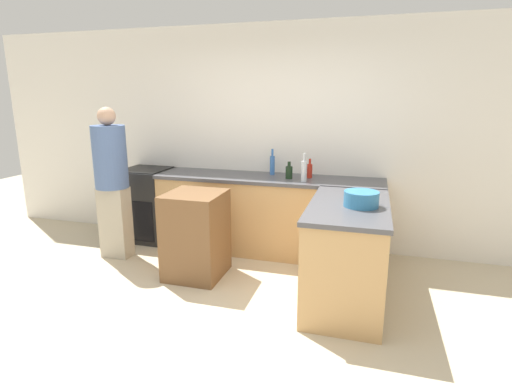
{
  "coord_description": "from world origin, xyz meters",
  "views": [
    {
      "loc": [
        1.16,
        -2.74,
        1.85
      ],
      "look_at": [
        0.13,
        0.76,
        0.98
      ],
      "focal_mm": 28.0,
      "sensor_mm": 36.0,
      "label": 1
    }
  ],
  "objects_px": {
    "mixing_bowl": "(361,199)",
    "hot_sauce_bottle": "(310,170)",
    "water_bottle_blue": "(272,165)",
    "island_table": "(196,235)",
    "person_by_range": "(112,179)",
    "wine_bottle_dark": "(289,172)",
    "range_oven": "(147,204)",
    "vinegar_bottle_clear": "(304,171)"
  },
  "relations": [
    {
      "from": "water_bottle_blue",
      "to": "person_by_range",
      "type": "xyz_separation_m",
      "value": [
        -1.68,
        -0.81,
        -0.11
      ]
    },
    {
      "from": "island_table",
      "to": "water_bottle_blue",
      "type": "distance_m",
      "value": 1.31
    },
    {
      "from": "range_oven",
      "to": "wine_bottle_dark",
      "type": "distance_m",
      "value": 1.98
    },
    {
      "from": "range_oven",
      "to": "mixing_bowl",
      "type": "relative_size",
      "value": 3.17
    },
    {
      "from": "water_bottle_blue",
      "to": "island_table",
      "type": "bearing_deg",
      "value": -118.97
    },
    {
      "from": "island_table",
      "to": "person_by_range",
      "type": "height_order",
      "value": "person_by_range"
    },
    {
      "from": "wine_bottle_dark",
      "to": "mixing_bowl",
      "type": "bearing_deg",
      "value": -50.09
    },
    {
      "from": "mixing_bowl",
      "to": "wine_bottle_dark",
      "type": "xyz_separation_m",
      "value": [
        -0.84,
        1.0,
        0.01
      ]
    },
    {
      "from": "range_oven",
      "to": "island_table",
      "type": "xyz_separation_m",
      "value": [
        1.1,
        -0.87,
        -0.02
      ]
    },
    {
      "from": "vinegar_bottle_clear",
      "to": "person_by_range",
      "type": "distance_m",
      "value": 2.18
    },
    {
      "from": "range_oven",
      "to": "mixing_bowl",
      "type": "xyz_separation_m",
      "value": [
        2.74,
        -1.04,
        0.53
      ]
    },
    {
      "from": "island_table",
      "to": "mixing_bowl",
      "type": "relative_size",
      "value": 3.02
    },
    {
      "from": "range_oven",
      "to": "island_table",
      "type": "bearing_deg",
      "value": -38.48
    },
    {
      "from": "wine_bottle_dark",
      "to": "water_bottle_blue",
      "type": "xyz_separation_m",
      "value": [
        -0.24,
        0.18,
        0.04
      ]
    },
    {
      "from": "water_bottle_blue",
      "to": "hot_sauce_bottle",
      "type": "distance_m",
      "value": 0.47
    },
    {
      "from": "island_table",
      "to": "hot_sauce_bottle",
      "type": "xyz_separation_m",
      "value": [
        1.03,
        0.94,
        0.57
      ]
    },
    {
      "from": "range_oven",
      "to": "water_bottle_blue",
      "type": "bearing_deg",
      "value": 4.9
    },
    {
      "from": "island_table",
      "to": "water_bottle_blue",
      "type": "xyz_separation_m",
      "value": [
        0.56,
        1.02,
        0.6
      ]
    },
    {
      "from": "water_bottle_blue",
      "to": "mixing_bowl",
      "type": "bearing_deg",
      "value": -47.63
    },
    {
      "from": "range_oven",
      "to": "island_table",
      "type": "height_order",
      "value": "range_oven"
    },
    {
      "from": "hot_sauce_bottle",
      "to": "range_oven",
      "type": "bearing_deg",
      "value": -178.33
    },
    {
      "from": "wine_bottle_dark",
      "to": "person_by_range",
      "type": "height_order",
      "value": "person_by_range"
    },
    {
      "from": "hot_sauce_bottle",
      "to": "person_by_range",
      "type": "xyz_separation_m",
      "value": [
        -2.15,
        -0.73,
        -0.08
      ]
    },
    {
      "from": "island_table",
      "to": "person_by_range",
      "type": "xyz_separation_m",
      "value": [
        -1.12,
        0.21,
        0.49
      ]
    },
    {
      "from": "mixing_bowl",
      "to": "wine_bottle_dark",
      "type": "relative_size",
      "value": 1.5
    },
    {
      "from": "range_oven",
      "to": "hot_sauce_bottle",
      "type": "relative_size",
      "value": 4.19
    },
    {
      "from": "wine_bottle_dark",
      "to": "island_table",
      "type": "bearing_deg",
      "value": -134.18
    },
    {
      "from": "vinegar_bottle_clear",
      "to": "person_by_range",
      "type": "height_order",
      "value": "person_by_range"
    },
    {
      "from": "range_oven",
      "to": "person_by_range",
      "type": "height_order",
      "value": "person_by_range"
    },
    {
      "from": "range_oven",
      "to": "mixing_bowl",
      "type": "distance_m",
      "value": 2.98
    },
    {
      "from": "wine_bottle_dark",
      "to": "hot_sauce_bottle",
      "type": "bearing_deg",
      "value": 25.32
    },
    {
      "from": "island_table",
      "to": "person_by_range",
      "type": "relative_size",
      "value": 0.51
    },
    {
      "from": "hot_sauce_bottle",
      "to": "person_by_range",
      "type": "bearing_deg",
      "value": -161.3
    },
    {
      "from": "wine_bottle_dark",
      "to": "water_bottle_blue",
      "type": "relative_size",
      "value": 0.64
    },
    {
      "from": "water_bottle_blue",
      "to": "person_by_range",
      "type": "distance_m",
      "value": 1.87
    },
    {
      "from": "mixing_bowl",
      "to": "hot_sauce_bottle",
      "type": "xyz_separation_m",
      "value": [
        -0.62,
        1.11,
        0.02
      ]
    },
    {
      "from": "wine_bottle_dark",
      "to": "hot_sauce_bottle",
      "type": "relative_size",
      "value": 0.88
    },
    {
      "from": "mixing_bowl",
      "to": "wine_bottle_dark",
      "type": "height_order",
      "value": "wine_bottle_dark"
    },
    {
      "from": "wine_bottle_dark",
      "to": "person_by_range",
      "type": "xyz_separation_m",
      "value": [
        -1.93,
        -0.62,
        -0.07
      ]
    },
    {
      "from": "vinegar_bottle_clear",
      "to": "water_bottle_blue",
      "type": "bearing_deg",
      "value": 144.62
    },
    {
      "from": "mixing_bowl",
      "to": "person_by_range",
      "type": "xyz_separation_m",
      "value": [
        -2.77,
        0.38,
        -0.06
      ]
    },
    {
      "from": "mixing_bowl",
      "to": "water_bottle_blue",
      "type": "xyz_separation_m",
      "value": [
        -1.08,
        1.19,
        0.06
      ]
    }
  ]
}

